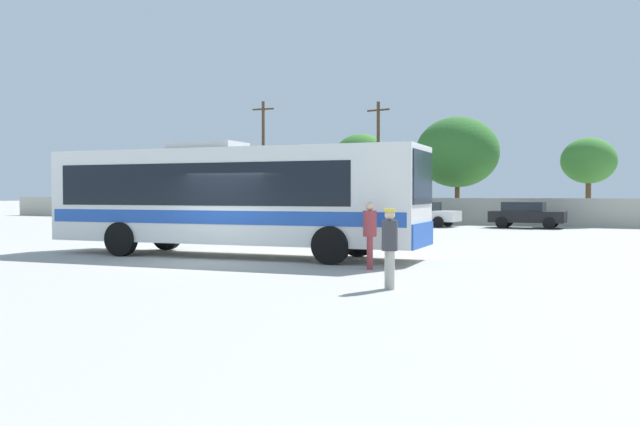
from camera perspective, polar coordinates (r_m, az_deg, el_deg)
The scene contains 15 objects.
ground_plane at distance 27.71m, azimuth 3.27°, elevation -2.31°, with size 300.00×300.00×0.00m, color #A3A099.
perimeter_wall at distance 42.80m, azimuth 11.96°, elevation 0.15°, with size 80.00×0.30×1.65m, color #B2AD9E.
coach_bus_white_blue at distance 20.77m, azimuth -7.69°, elevation 1.51°, with size 11.95×3.74×3.49m.
attendant_by_bus_door at distance 17.05m, azimuth 4.24°, elevation -1.54°, with size 0.45×0.45×1.70m.
passenger_waiting_on_apron at distance 13.50m, azimuth 5.92°, elevation -2.58°, with size 0.45×0.45×1.61m.
parked_car_leftmost_grey at distance 45.66m, azimuth -5.88°, elevation 0.19°, with size 4.37×2.21×1.43m.
parked_car_second_black at distance 42.34m, azimuth -0.14°, elevation 0.13°, with size 4.35×2.27×1.50m.
parked_car_third_white at distance 39.72m, azimuth 8.46°, elevation -0.03°, with size 4.42×2.06×1.43m.
parked_car_rightmost_black at distance 39.20m, azimuth 17.08°, elevation -0.10°, with size 4.08×2.07×1.45m.
utility_pole_near at distance 48.57m, azimuth 4.95°, elevation 4.61°, with size 1.80×0.37×8.51m.
utility_pole_far at distance 52.59m, azimuth -4.83°, elevation 4.70°, with size 1.80×0.29×9.08m.
roadside_tree_left at distance 52.54m, azimuth -6.08°, elevation 3.67°, with size 3.89×3.89×5.45m.
roadside_tree_midleft at distance 51.74m, azimuth 3.48°, elevation 4.74°, with size 4.16×4.16×6.50m.
roadside_tree_midright at distance 45.28m, azimuth 11.57°, elevation 5.07°, with size 5.45×5.45×6.97m.
roadside_tree_right at distance 43.57m, azimuth 21.80°, elevation 4.11°, with size 3.25×3.25×5.28m.
Camera 1 is at (11.16, -15.29, 1.91)m, focal length 37.78 mm.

